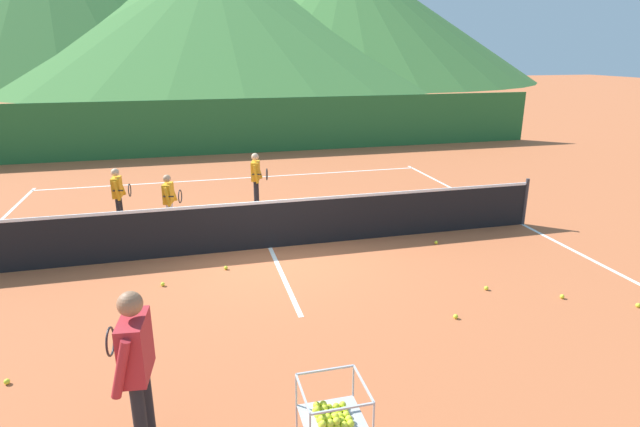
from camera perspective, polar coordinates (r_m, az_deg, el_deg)
ground_plane at (r=10.24m, az=-5.58°, el=-3.80°), size 120.00×120.00×0.00m
line_baseline_far at (r=15.88m, az=-9.03°, el=3.90°), size 11.45×0.08×0.01m
line_sideline_east at (r=12.40m, az=21.51°, el=-1.10°), size 0.08×12.43×0.01m
line_service_center at (r=10.24m, az=-5.58°, el=-3.79°), size 0.08×5.73×0.01m
tennis_net at (r=10.07m, az=-5.66°, el=-1.16°), size 11.55×0.08×1.05m
instructor at (r=5.25m, az=-19.78°, el=-14.83°), size 0.44×0.80×1.69m
student_0 at (r=12.18m, az=-21.52°, el=2.34°), size 0.41×0.64×1.28m
student_1 at (r=11.46m, az=-16.41°, el=1.79°), size 0.41×0.65×1.22m
student_2 at (r=12.80m, az=-7.10°, el=4.32°), size 0.42×0.70×1.34m
ball_cart at (r=4.98m, az=1.27°, el=-21.64°), size 0.58×0.58×0.90m
tennis_ball_0 at (r=9.30m, az=31.84°, el=-8.66°), size 0.07×0.07×0.07m
tennis_ball_1 at (r=8.98m, az=-17.07°, el=-7.52°), size 0.07×0.07×0.07m
tennis_ball_2 at (r=7.32m, az=-31.44°, el=-15.64°), size 0.07×0.07×0.07m
tennis_ball_3 at (r=9.35m, az=-10.41°, el=-5.95°), size 0.07×0.07×0.07m
tennis_ball_4 at (r=9.04m, az=25.30°, el=-8.34°), size 0.07×0.07×0.07m
tennis_ball_5 at (r=8.89m, az=17.99°, el=-7.88°), size 0.07×0.07×0.07m
tennis_ball_7 at (r=7.89m, az=14.84°, el=-11.00°), size 0.07×0.07×0.07m
tennis_ball_9 at (r=10.63m, az=12.77°, el=-3.15°), size 0.07×0.07×0.07m
windscreen_fence at (r=19.57m, az=-10.39°, el=9.46°), size 25.19×0.08×2.04m
hill_0 at (r=66.43m, az=-11.55°, el=20.14°), size 57.71×57.71×13.76m
hill_1 at (r=69.75m, az=2.84°, el=20.91°), size 47.14×47.14×15.18m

